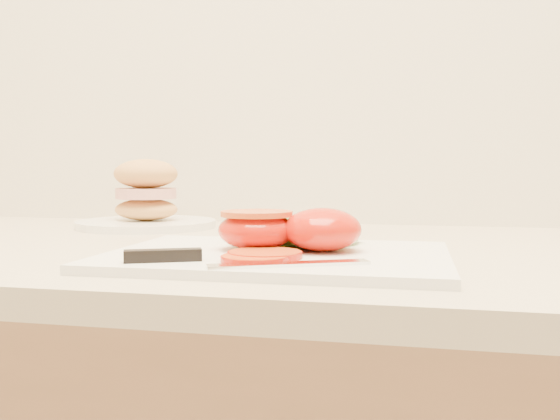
# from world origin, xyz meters

# --- Properties ---
(cutting_board) EXTENTS (0.37, 0.27, 0.01)m
(cutting_board) POSITION_xyz_m (-0.56, 1.54, 0.94)
(cutting_board) COLOR white
(cutting_board) RESTS_ON counter
(tomato_half_dome) EXTENTS (0.09, 0.09, 0.05)m
(tomato_half_dome) POSITION_xyz_m (-0.52, 1.56, 0.96)
(tomato_half_dome) COLOR red
(tomato_half_dome) RESTS_ON cutting_board
(tomato_half_cut) EXTENTS (0.09, 0.09, 0.04)m
(tomato_half_cut) POSITION_xyz_m (-0.59, 1.56, 0.96)
(tomato_half_cut) COLOR red
(tomato_half_cut) RESTS_ON cutting_board
(tomato_slice_0) EXTENTS (0.07, 0.07, 0.01)m
(tomato_slice_0) POSITION_xyz_m (-0.57, 1.50, 0.94)
(tomato_slice_0) COLOR #D65C26
(tomato_slice_0) RESTS_ON cutting_board
(tomato_slice_1) EXTENTS (0.06, 0.06, 0.01)m
(tomato_slice_1) POSITION_xyz_m (-0.57, 1.47, 0.94)
(tomato_slice_1) COLOR #D65C26
(tomato_slice_1) RESTS_ON cutting_board
(lettuce_leaf_0) EXTENTS (0.17, 0.15, 0.03)m
(lettuce_leaf_0) POSITION_xyz_m (-0.58, 1.62, 0.95)
(lettuce_leaf_0) COLOR olive
(lettuce_leaf_0) RESTS_ON cutting_board
(lettuce_leaf_1) EXTENTS (0.13, 0.11, 0.02)m
(lettuce_leaf_1) POSITION_xyz_m (-0.53, 1.62, 0.95)
(lettuce_leaf_1) COLOR olive
(lettuce_leaf_1) RESTS_ON cutting_board
(knife) EXTENTS (0.24, 0.08, 0.01)m
(knife) POSITION_xyz_m (-0.61, 1.45, 0.94)
(knife) COLOR silver
(knife) RESTS_ON cutting_board
(sandwich_plate) EXTENTS (0.23, 0.23, 0.11)m
(sandwich_plate) POSITION_xyz_m (-0.86, 1.86, 0.97)
(sandwich_plate) COLOR white
(sandwich_plate) RESTS_ON counter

